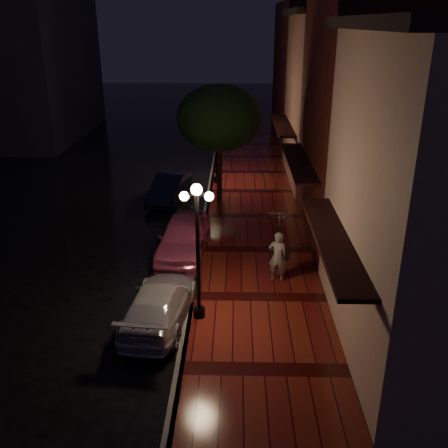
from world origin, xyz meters
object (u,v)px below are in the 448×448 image
(silver_car, at_px, (159,304))
(parking_meter, at_px, (200,270))
(streetlamp_far, at_px, (217,140))
(street_tree, at_px, (219,120))
(streetlamp_near, at_px, (198,245))
(woman_with_umbrella, at_px, (279,236))
(pink_car, at_px, (184,237))
(navy_car, at_px, (170,188))

(silver_car, bearing_deg, parking_meter, -117.37)
(streetlamp_far, bearing_deg, street_tree, -85.09)
(streetlamp_near, xyz_separation_m, silver_car, (-1.21, -0.07, -1.97))
(streetlamp_far, bearing_deg, silver_car, -94.92)
(street_tree, relative_size, woman_with_umbrella, 2.26)
(silver_car, bearing_deg, woman_with_umbrella, -140.37)
(woman_with_umbrella, bearing_deg, streetlamp_near, 59.95)
(streetlamp_far, relative_size, pink_car, 0.96)
(streetlamp_near, height_order, navy_car, streetlamp_near)
(streetlamp_near, relative_size, streetlamp_far, 1.00)
(navy_car, bearing_deg, parking_meter, -68.92)
(streetlamp_far, height_order, pink_car, streetlamp_far)
(pink_car, bearing_deg, silver_car, -89.51)
(pink_car, xyz_separation_m, parking_meter, (0.86, -3.11, 0.15))
(streetlamp_far, bearing_deg, pink_car, -95.86)
(woman_with_umbrella, relative_size, parking_meter, 2.04)
(parking_meter, bearing_deg, navy_car, 109.75)
(pink_car, bearing_deg, navy_car, 105.67)
(pink_car, height_order, silver_car, pink_car)
(pink_car, bearing_deg, woman_with_umbrella, -29.17)
(silver_car, xyz_separation_m, parking_meter, (1.12, 1.70, 0.28))
(streetlamp_near, relative_size, navy_car, 1.04)
(parking_meter, bearing_deg, woman_with_umbrella, 23.68)
(navy_car, xyz_separation_m, parking_meter, (2.25, -9.63, 0.23))
(streetlamp_near, xyz_separation_m, street_tree, (0.26, 10.99, 1.64))
(woman_with_umbrella, distance_m, parking_meter, 2.96)
(streetlamp_near, relative_size, parking_meter, 3.42)
(navy_car, relative_size, woman_with_umbrella, 1.62)
(navy_car, distance_m, parking_meter, 9.90)
(streetlamp_far, height_order, navy_car, streetlamp_far)
(streetlamp_far, xyz_separation_m, silver_car, (-1.21, -14.07, -1.97))
(streetlamp_far, bearing_deg, navy_car, -130.59)
(parking_meter, bearing_deg, streetlamp_near, -80.30)
(streetlamp_near, bearing_deg, pink_car, 101.34)
(streetlamp_far, xyz_separation_m, woman_with_umbrella, (2.59, -11.54, -0.75))
(silver_car, relative_size, woman_with_umbrella, 1.70)
(streetlamp_near, distance_m, parking_meter, 2.35)
(navy_car, bearing_deg, streetlamp_far, 57.32)
(navy_car, xyz_separation_m, silver_car, (1.13, -11.34, -0.05))
(pink_car, distance_m, woman_with_umbrella, 4.35)
(streetlamp_far, bearing_deg, parking_meter, -90.41)
(streetlamp_near, bearing_deg, navy_car, 101.75)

